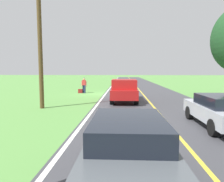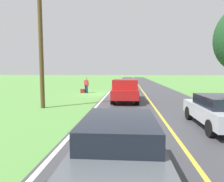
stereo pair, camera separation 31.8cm
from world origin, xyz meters
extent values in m
plane|color=#568E42|center=(0.00, 0.00, 0.00)|extent=(200.00, 200.00, 0.00)
cube|color=#3D3D42|center=(-4.96, 0.00, 0.00)|extent=(8.36, 120.00, 0.00)
cube|color=silver|center=(-0.96, 0.00, 0.01)|extent=(0.16, 117.60, 0.00)
cube|color=gold|center=(-4.96, 0.00, 0.01)|extent=(0.14, 117.60, 0.00)
cylinder|color=navy|center=(1.39, -0.66, 0.44)|extent=(0.18, 0.18, 0.88)
cylinder|color=navy|center=(1.61, -0.91, 0.44)|extent=(0.18, 0.18, 0.88)
cube|color=red|center=(1.50, -0.78, 1.17)|extent=(0.41, 0.27, 0.58)
sphere|color=tan|center=(1.50, -0.78, 1.57)|extent=(0.23, 0.23, 0.23)
sphere|color=#4C564C|center=(1.50, -0.78, 1.65)|extent=(0.20, 0.20, 0.20)
cube|color=black|center=(1.50, -0.98, 1.20)|extent=(0.32, 0.21, 0.44)
cylinder|color=tan|center=(1.24, -0.76, 1.06)|extent=(0.10, 0.10, 0.58)
cylinder|color=tan|center=(1.76, -0.77, 1.06)|extent=(0.10, 0.10, 0.58)
cube|color=maroon|center=(1.92, -0.74, 0.23)|extent=(0.46, 0.21, 0.46)
cube|color=#B21919|center=(-2.94, 5.02, 0.75)|extent=(2.01, 5.40, 0.70)
cube|color=#B21919|center=(-2.94, 6.20, 1.46)|extent=(1.84, 2.16, 0.72)
cube|color=black|center=(-2.94, 6.20, 1.53)|extent=(1.68, 1.30, 0.43)
cube|color=#B21919|center=(-3.88, 3.94, 1.33)|extent=(0.10, 3.02, 0.45)
cube|color=#B21919|center=(-2.00, 3.94, 1.33)|extent=(0.10, 3.02, 0.45)
cube|color=#B21919|center=(-2.94, 2.42, 1.33)|extent=(1.84, 0.10, 0.45)
cylinder|color=black|center=(-3.84, 6.77, 0.40)|extent=(0.30, 0.80, 0.80)
cylinder|color=black|center=(-2.04, 6.77, 0.40)|extent=(0.30, 0.80, 0.80)
cylinder|color=black|center=(-3.84, 3.47, 0.40)|extent=(0.30, 0.80, 0.80)
cylinder|color=black|center=(-2.04, 3.47, 0.40)|extent=(0.30, 0.80, 0.80)
cube|color=#4C5156|center=(-2.97, 17.37, 0.64)|extent=(1.88, 4.41, 0.62)
cube|color=black|center=(-2.97, 17.17, 1.18)|extent=(1.64, 2.39, 0.46)
cylinder|color=black|center=(-3.81, 15.97, 0.33)|extent=(0.24, 0.66, 0.66)
cylinder|color=black|center=(-2.12, 15.98, 0.33)|extent=(0.24, 0.66, 0.66)
cube|color=#B2B7C1|center=(-7.12, 12.59, 0.64)|extent=(1.85, 4.40, 0.62)
cube|color=black|center=(-7.12, 12.79, 1.18)|extent=(1.63, 2.38, 0.46)
cylinder|color=black|center=(-6.27, 11.19, 0.33)|extent=(0.24, 0.66, 0.66)
cylinder|color=black|center=(-7.96, 11.19, 0.33)|extent=(0.24, 0.66, 0.66)
cylinder|color=black|center=(-6.27, 13.99, 0.33)|extent=(0.24, 0.66, 0.66)
cylinder|color=brown|center=(2.52, 8.61, 4.44)|extent=(0.28, 0.28, 8.89)
camera|label=1|loc=(-2.84, 21.73, 2.47)|focal=32.73mm
camera|label=2|loc=(-3.16, 21.71, 2.47)|focal=32.73mm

